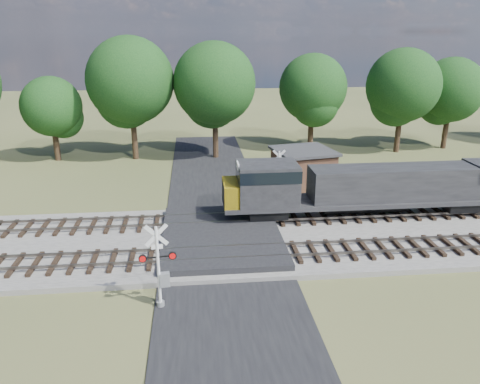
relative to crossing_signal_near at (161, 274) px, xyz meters
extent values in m
plane|color=#444E29|center=(3.14, 6.18, -1.72)|extent=(160.00, 160.00, 0.00)
cube|color=gray|center=(13.14, 6.68, -1.57)|extent=(140.00, 10.00, 0.30)
cube|color=black|center=(3.14, 6.18, -1.68)|extent=(7.00, 60.00, 0.08)
cube|color=#262628|center=(3.14, 6.68, -1.40)|extent=(7.00, 9.00, 0.62)
cube|color=black|center=(5.14, 4.18, -1.33)|extent=(44.00, 2.60, 0.18)
cube|color=#5F5851|center=(13.14, 3.46, -1.16)|extent=(140.00, 0.08, 0.15)
cube|color=#5F5851|center=(13.14, 4.90, -1.16)|extent=(140.00, 0.08, 0.15)
cube|color=black|center=(5.14, 9.18, -1.33)|extent=(44.00, 2.60, 0.18)
cube|color=#5F5851|center=(13.14, 8.46, -1.16)|extent=(140.00, 0.08, 0.15)
cube|color=#5F5851|center=(13.14, 9.90, -1.16)|extent=(140.00, 0.08, 0.15)
cylinder|color=silver|center=(-0.08, -0.01, 0.29)|extent=(0.14, 0.14, 4.01)
cylinder|color=gray|center=(-0.08, -0.01, -1.57)|extent=(0.36, 0.36, 0.30)
cube|color=silver|center=(-0.08, -0.01, 1.89)|extent=(1.05, 0.16, 1.05)
cube|color=silver|center=(-0.08, -0.01, 1.89)|extent=(1.05, 0.16, 1.05)
cube|color=silver|center=(-0.08, -0.01, 1.34)|extent=(0.50, 0.09, 0.22)
cube|color=black|center=(-0.08, -0.01, 0.84)|extent=(1.60, 0.25, 0.06)
cylinder|color=red|center=(-0.73, -0.09, 0.84)|extent=(0.37, 0.14, 0.36)
cylinder|color=red|center=(0.56, 0.07, 0.84)|extent=(0.37, 0.14, 0.36)
cube|color=gray|center=(0.16, 0.02, -0.32)|extent=(0.48, 0.35, 0.65)
cylinder|color=silver|center=(7.88, 13.93, 0.14)|extent=(0.13, 0.13, 3.71)
cylinder|color=gray|center=(7.88, 13.93, -1.58)|extent=(0.33, 0.33, 0.28)
cube|color=silver|center=(7.88, 13.93, 1.62)|extent=(0.97, 0.10, 0.97)
cube|color=silver|center=(7.88, 13.93, 1.62)|extent=(0.97, 0.10, 0.97)
cube|color=silver|center=(7.88, 13.93, 1.11)|extent=(0.46, 0.06, 0.20)
cube|color=black|center=(7.88, 13.93, 0.65)|extent=(1.48, 0.15, 0.06)
cylinder|color=red|center=(8.48, 13.89, 0.65)|extent=(0.34, 0.11, 0.33)
cylinder|color=red|center=(7.28, 13.97, 0.65)|extent=(0.34, 0.11, 0.33)
cube|color=gray|center=(7.65, 13.94, -0.42)|extent=(0.43, 0.31, 0.60)
cube|color=#45271D|center=(10.41, 16.80, -0.29)|extent=(4.78, 4.78, 2.85)
cube|color=#323235|center=(10.41, 16.80, 1.24)|extent=(5.26, 5.26, 0.20)
cylinder|color=black|center=(-11.63, 27.24, 0.30)|extent=(0.56, 0.56, 4.05)
sphere|color=#103313|center=(-11.63, 27.24, 3.54)|extent=(5.66, 5.66, 5.66)
cylinder|color=black|center=(-4.08, 26.99, 1.21)|extent=(0.56, 0.56, 5.86)
sphere|color=#103313|center=(-4.08, 26.99, 5.90)|extent=(8.21, 8.21, 8.21)
cylinder|color=black|center=(3.85, 26.60, 1.09)|extent=(0.56, 0.56, 5.62)
sphere|color=#103313|center=(3.85, 26.60, 5.59)|extent=(7.87, 7.87, 7.87)
cylinder|color=black|center=(14.10, 29.16, 0.77)|extent=(0.56, 0.56, 4.99)
sphere|color=#103313|center=(14.10, 29.16, 4.76)|extent=(6.98, 6.98, 6.98)
cylinder|color=black|center=(22.85, 27.12, 0.92)|extent=(0.56, 0.56, 5.27)
sphere|color=#103313|center=(22.85, 27.12, 5.14)|extent=(7.38, 7.38, 7.38)
cylinder|color=black|center=(28.61, 28.18, 0.67)|extent=(0.56, 0.56, 4.79)
sphere|color=#103313|center=(28.61, 28.18, 4.51)|extent=(6.70, 6.70, 6.70)
camera|label=1|loc=(1.65, -18.85, 10.26)|focal=35.00mm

